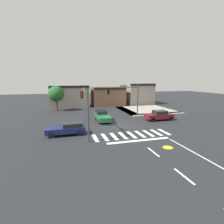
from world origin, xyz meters
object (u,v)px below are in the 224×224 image
Objects in this scene: traffic_signal_southwest at (85,102)px; car_green at (102,116)px; roadside_tree at (56,94)px; car_maroon at (159,115)px; traffic_signal_northeast at (125,94)px; car_navy at (67,129)px.

car_green is (3.32, 6.22, -2.99)m from traffic_signal_southwest.
roadside_tree is (-3.48, 17.19, -0.36)m from traffic_signal_southwest.
car_maroon is 0.86× the size of roadside_tree.
roadside_tree reaches higher than car_maroon.
roadside_tree is at bearing -38.92° from traffic_signal_northeast.
traffic_signal_southwest is at bearing -28.09° from car_green.
car_maroon reaches higher than car_navy.
car_navy is 16.76m from roadside_tree.
traffic_signal_southwest is at bearing 47.29° from traffic_signal_northeast.
car_navy is 7.64m from car_green.
traffic_signal_southwest is 1.37× the size of car_navy.
car_navy is (-1.98, 0.71, -3.02)m from traffic_signal_southwest.
traffic_signal_southwest is 3.68m from car_navy.
traffic_signal_northeast is at bearing -141.82° from car_navy.
car_green is at bearing -28.09° from traffic_signal_southwest.
car_green is (-4.29, -2.02, -2.98)m from traffic_signal_northeast.
car_navy is at bearing 38.18° from traffic_signal_northeast.
traffic_signal_southwest is at bearing -159.93° from car_maroon.
car_green is at bearing 167.49° from car_maroon.
traffic_signal_northeast is 14.25m from roadside_tree.
traffic_signal_northeast is 1.29× the size of car_green.
car_maroon reaches higher than car_green.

